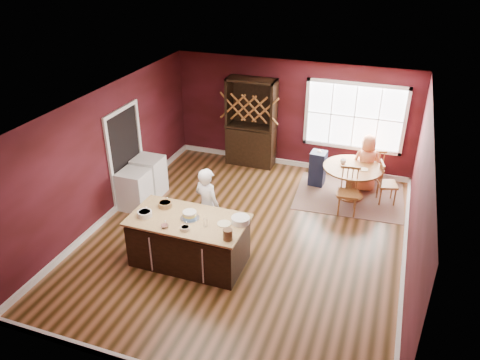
% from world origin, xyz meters
% --- Properties ---
extents(room_shell, '(7.00, 7.00, 7.00)m').
position_xyz_m(room_shell, '(0.00, 0.00, 1.35)').
color(room_shell, brown).
rests_on(room_shell, ground).
extents(window, '(2.36, 0.10, 1.66)m').
position_xyz_m(window, '(1.50, 3.47, 1.50)').
color(window, white).
rests_on(window, room_shell).
extents(doorway, '(0.08, 1.26, 2.13)m').
position_xyz_m(doorway, '(-2.97, 0.60, 1.02)').
color(doorway, white).
rests_on(doorway, room_shell).
extents(kitchen_island, '(2.06, 1.08, 0.92)m').
position_xyz_m(kitchen_island, '(-0.72, -1.08, 0.44)').
color(kitchen_island, black).
rests_on(kitchen_island, ground).
extents(dining_table, '(1.30, 1.30, 0.75)m').
position_xyz_m(dining_table, '(1.70, 2.32, 0.53)').
color(dining_table, brown).
rests_on(dining_table, ground).
extents(baker, '(0.66, 0.54, 1.56)m').
position_xyz_m(baker, '(-0.66, -0.34, 0.78)').
color(baker, white).
rests_on(baker, ground).
extents(layer_cake, '(0.34, 0.34, 0.14)m').
position_xyz_m(layer_cake, '(-0.69, -1.05, 0.99)').
color(layer_cake, silver).
rests_on(layer_cake, kitchen_island).
extents(bowl_blue, '(0.25, 0.25, 0.10)m').
position_xyz_m(bowl_blue, '(-1.46, -1.25, 0.97)').
color(bowl_blue, silver).
rests_on(bowl_blue, kitchen_island).
extents(bowl_yellow, '(0.25, 0.25, 0.09)m').
position_xyz_m(bowl_yellow, '(-1.27, -0.84, 0.97)').
color(bowl_yellow, '#A0773F').
rests_on(bowl_yellow, kitchen_island).
extents(bowl_pink, '(0.14, 0.14, 0.05)m').
position_xyz_m(bowl_pink, '(-0.97, -1.45, 0.95)').
color(bowl_pink, silver).
rests_on(bowl_pink, kitchen_island).
extents(bowl_olive, '(0.16, 0.16, 0.06)m').
position_xyz_m(bowl_olive, '(-0.61, -1.40, 0.95)').
color(bowl_olive, beige).
rests_on(bowl_olive, kitchen_island).
extents(drinking_glass, '(0.07, 0.07, 0.15)m').
position_xyz_m(drinking_glass, '(-0.33, -1.18, 0.99)').
color(drinking_glass, white).
rests_on(drinking_glass, kitchen_island).
extents(dinner_plate, '(0.24, 0.24, 0.02)m').
position_xyz_m(dinner_plate, '(-0.06, -1.02, 0.93)').
color(dinner_plate, beige).
rests_on(dinner_plate, kitchen_island).
extents(white_tub, '(0.32, 0.32, 0.11)m').
position_xyz_m(white_tub, '(0.19, -0.88, 0.97)').
color(white_tub, white).
rests_on(white_tub, kitchen_island).
extents(stoneware_crock, '(0.16, 0.16, 0.19)m').
position_xyz_m(stoneware_crock, '(0.16, -1.42, 1.01)').
color(stoneware_crock, '#55331F').
rests_on(stoneware_crock, kitchen_island).
extents(rug, '(2.50, 1.99, 0.01)m').
position_xyz_m(rug, '(1.70, 2.32, 0.01)').
color(rug, brown).
rests_on(rug, ground).
extents(chair_east, '(0.49, 0.50, 0.98)m').
position_xyz_m(chair_east, '(2.48, 2.33, 0.49)').
color(chair_east, '#954D20').
rests_on(chair_east, ground).
extents(chair_south, '(0.47, 0.46, 1.03)m').
position_xyz_m(chair_south, '(1.73, 1.58, 0.51)').
color(chair_south, brown).
rests_on(chair_south, ground).
extents(chair_north, '(0.49, 0.48, 0.98)m').
position_xyz_m(chair_north, '(2.13, 3.06, 0.49)').
color(chair_north, brown).
rests_on(chair_north, ground).
extents(seated_woman, '(0.74, 0.55, 1.36)m').
position_xyz_m(seated_woman, '(1.95, 2.77, 0.68)').
color(seated_woman, '#EB8857').
rests_on(seated_woman, ground).
extents(high_chair, '(0.37, 0.37, 0.87)m').
position_xyz_m(high_chair, '(0.87, 2.65, 0.44)').
color(high_chair, black).
rests_on(high_chair, ground).
extents(toddler, '(0.18, 0.14, 0.26)m').
position_xyz_m(toddler, '(0.95, 2.67, 0.81)').
color(toddler, '#8CA5BF').
rests_on(toddler, high_chair).
extents(table_plate, '(0.20, 0.20, 0.01)m').
position_xyz_m(table_plate, '(1.94, 2.25, 0.76)').
color(table_plate, beige).
rests_on(table_plate, dining_table).
extents(table_cup, '(0.13, 0.13, 0.10)m').
position_xyz_m(table_cup, '(1.46, 2.41, 0.80)').
color(table_cup, white).
rests_on(table_cup, dining_table).
extents(hutch, '(1.22, 0.51, 2.24)m').
position_xyz_m(hutch, '(-0.98, 3.22, 1.12)').
color(hutch, '#382010').
rests_on(hutch, ground).
extents(washer, '(0.59, 0.57, 0.86)m').
position_xyz_m(washer, '(-2.64, 0.28, 0.43)').
color(washer, white).
rests_on(washer, ground).
extents(dryer, '(0.62, 0.60, 0.90)m').
position_xyz_m(dryer, '(-2.64, 0.92, 0.45)').
color(dryer, white).
rests_on(dryer, ground).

